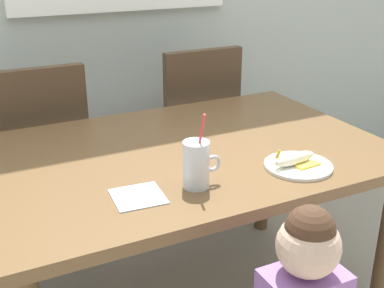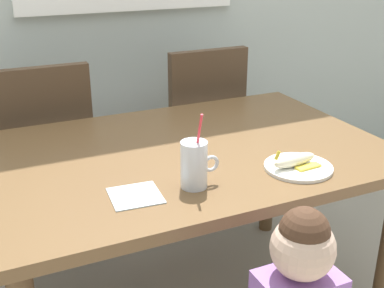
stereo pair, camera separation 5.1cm
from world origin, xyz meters
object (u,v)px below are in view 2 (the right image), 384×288
(peeled_banana, at_px, (295,160))
(paper_napkin, at_px, (135,196))
(dining_table, at_px, (186,171))
(dining_chair_right, at_px, (198,123))
(milk_cup, at_px, (194,167))
(dining_chair_left, at_px, (45,148))
(snack_plate, at_px, (298,167))

(peeled_banana, bearing_deg, paper_napkin, 176.08)
(dining_table, bearing_deg, dining_chair_right, 61.67)
(milk_cup, height_order, peeled_banana, milk_cup)
(dining_chair_left, distance_m, dining_chair_right, 0.82)
(dining_table, height_order, dining_chair_left, dining_chair_left)
(dining_chair_right, xyz_separation_m, snack_plate, (-0.13, -1.06, 0.21))
(dining_chair_right, height_order, peeled_banana, dining_chair_right)
(dining_chair_right, relative_size, paper_napkin, 6.40)
(dining_table, xyz_separation_m, paper_napkin, (-0.29, -0.27, 0.09))
(dining_table, relative_size, dining_chair_left, 1.53)
(snack_plate, relative_size, paper_napkin, 1.53)
(dining_chair_left, height_order, paper_napkin, dining_chair_left)
(peeled_banana, bearing_deg, dining_chair_right, 82.45)
(snack_plate, height_order, paper_napkin, snack_plate)
(dining_chair_right, bearing_deg, snack_plate, 83.10)
(dining_table, relative_size, snack_plate, 6.37)
(dining_chair_right, bearing_deg, dining_table, 61.67)
(snack_plate, bearing_deg, dining_table, 130.83)
(dining_table, xyz_separation_m, dining_chair_left, (-0.42, 0.72, -0.11))
(dining_chair_right, distance_m, peeled_banana, 1.09)
(dining_table, relative_size, dining_chair_right, 1.53)
(dining_chair_left, xyz_separation_m, snack_plate, (0.69, -1.03, 0.21))
(dining_table, height_order, snack_plate, snack_plate)
(dining_chair_right, height_order, snack_plate, dining_chair_right)
(dining_chair_left, relative_size, snack_plate, 4.17)
(dining_chair_left, height_order, milk_cup, milk_cup)
(milk_cup, relative_size, peeled_banana, 1.44)
(dining_table, height_order, paper_napkin, paper_napkin)
(dining_table, xyz_separation_m, milk_cup, (-0.10, -0.29, 0.16))
(snack_plate, bearing_deg, dining_chair_right, 83.10)
(dining_table, height_order, peeled_banana, peeled_banana)
(milk_cup, bearing_deg, snack_plate, -4.29)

